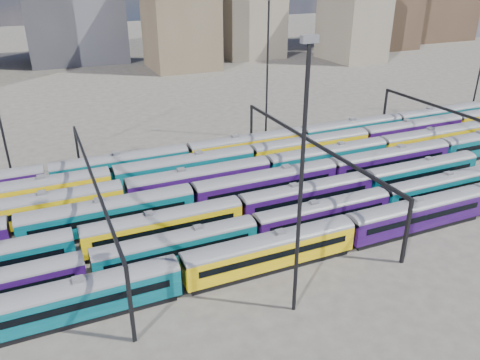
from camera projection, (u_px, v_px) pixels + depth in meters
name	position (u px, v px, depth m)	size (l,w,h in m)	color
ground	(247.00, 204.00, 65.43)	(500.00, 500.00, 0.00)	#45403B
rake_0	(349.00, 228.00, 54.11)	(121.39, 2.96, 4.98)	black
rake_1	(177.00, 244.00, 51.32)	(93.98, 2.76, 4.62)	black
rake_2	(77.00, 241.00, 51.79)	(117.98, 2.88, 4.84)	black
rake_3	(266.00, 182.00, 65.37)	(107.91, 3.16, 5.33)	black
rake_4	(267.00, 167.00, 70.51)	(128.26, 3.13, 5.27)	black
rake_5	(251.00, 155.00, 74.54)	(130.92, 3.19, 5.38)	black
rake_6	(188.00, 154.00, 75.45)	(127.50, 3.11, 5.24)	black
gantry_1	(93.00, 184.00, 55.29)	(0.35, 40.35, 8.03)	black
gantry_2	(311.00, 148.00, 66.27)	(0.35, 40.35, 8.03)	black
gantry_3	(467.00, 122.00, 77.25)	(0.35, 40.35, 8.03)	black
mast_2	(301.00, 178.00, 39.48)	(1.40, 0.50, 25.60)	black
mast_3	(267.00, 65.00, 85.11)	(1.40, 0.50, 25.60)	black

